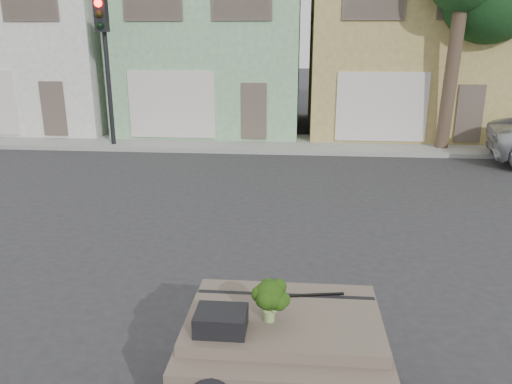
# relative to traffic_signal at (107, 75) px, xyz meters

# --- Properties ---
(ground_plane) EXTENTS (120.00, 120.00, 0.00)m
(ground_plane) POSITION_rel_traffic_signal_xyz_m (6.50, -9.50, -2.55)
(ground_plane) COLOR #303033
(ground_plane) RESTS_ON ground
(sidewalk) EXTENTS (40.00, 3.00, 0.15)m
(sidewalk) POSITION_rel_traffic_signal_xyz_m (6.50, 1.00, -2.47)
(sidewalk) COLOR gray
(sidewalk) RESTS_ON ground
(townhouse_white) EXTENTS (7.20, 8.20, 7.55)m
(townhouse_white) POSITION_rel_traffic_signal_xyz_m (-4.50, 5.00, 1.23)
(townhouse_white) COLOR silver
(townhouse_white) RESTS_ON ground
(townhouse_mint) EXTENTS (7.20, 8.20, 7.55)m
(townhouse_mint) POSITION_rel_traffic_signal_xyz_m (3.00, 5.00, 1.23)
(townhouse_mint) COLOR #86B887
(townhouse_mint) RESTS_ON ground
(townhouse_tan) EXTENTS (7.20, 8.20, 7.55)m
(townhouse_tan) POSITION_rel_traffic_signal_xyz_m (10.50, 5.00, 1.23)
(townhouse_tan) COLOR tan
(townhouse_tan) RESTS_ON ground
(traffic_signal) EXTENTS (0.40, 0.40, 5.10)m
(traffic_signal) POSITION_rel_traffic_signal_xyz_m (0.00, 0.00, 0.00)
(traffic_signal) COLOR black
(traffic_signal) RESTS_ON ground
(tree_near) EXTENTS (4.40, 4.00, 8.50)m
(tree_near) POSITION_rel_traffic_signal_xyz_m (11.50, 0.30, 1.70)
(tree_near) COLOR #18401A
(tree_near) RESTS_ON ground
(car_dashboard) EXTENTS (2.00, 1.80, 1.12)m
(car_dashboard) POSITION_rel_traffic_signal_xyz_m (6.50, -12.50, -1.99)
(car_dashboard) COLOR brown
(car_dashboard) RESTS_ON ground
(instrument_hump) EXTENTS (0.48, 0.38, 0.20)m
(instrument_hump) POSITION_rel_traffic_signal_xyz_m (5.92, -12.85, -1.33)
(instrument_hump) COLOR black
(instrument_hump) RESTS_ON car_dashboard
(wiper_arm) EXTENTS (0.69, 0.15, 0.02)m
(wiper_arm) POSITION_rel_traffic_signal_xyz_m (6.78, -12.12, -1.42)
(wiper_arm) COLOR black
(wiper_arm) RESTS_ON car_dashboard
(broccoli) EXTENTS (0.45, 0.45, 0.43)m
(broccoli) POSITION_rel_traffic_signal_xyz_m (6.36, -12.64, -1.21)
(broccoli) COLOR #1A350B
(broccoli) RESTS_ON car_dashboard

